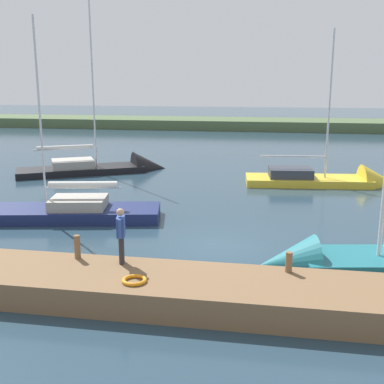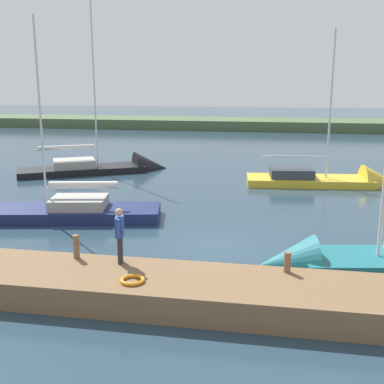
{
  "view_description": "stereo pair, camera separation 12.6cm",
  "coord_description": "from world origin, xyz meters",
  "px_view_note": "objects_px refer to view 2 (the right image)",
  "views": [
    {
      "loc": [
        -1.91,
        16.36,
        5.91
      ],
      "look_at": [
        1.31,
        -2.45,
        1.46
      ],
      "focal_mm": 44.3,
      "sensor_mm": 36.0,
      "label": 1
    },
    {
      "loc": [
        -2.04,
        16.34,
        5.91
      ],
      "look_at": [
        1.31,
        -2.45,
        1.46
      ],
      "focal_mm": 44.3,
      "sensor_mm": 36.0,
      "label": 2
    }
  ],
  "objects_px": {
    "life_ring_buoy": "(132,280)",
    "sailboat_far_left": "(338,184)",
    "mooring_post_far": "(287,262)",
    "sailboat_behind_pier": "(354,264)",
    "mooring_post_near": "(76,247)",
    "sailboat_outer_mooring": "(111,170)",
    "person_on_dock": "(120,232)",
    "sailboat_far_right": "(36,217)"
  },
  "relations": [
    {
      "from": "sailboat_outer_mooring",
      "to": "sailboat_far_left",
      "type": "xyz_separation_m",
      "value": [
        -14.59,
        1.73,
        -0.03
      ]
    },
    {
      "from": "life_ring_buoy",
      "to": "sailboat_far_right",
      "type": "height_order",
      "value": "sailboat_far_right"
    },
    {
      "from": "sailboat_outer_mooring",
      "to": "sailboat_behind_pier",
      "type": "height_order",
      "value": "sailboat_outer_mooring"
    },
    {
      "from": "sailboat_far_right",
      "to": "sailboat_behind_pier",
      "type": "xyz_separation_m",
      "value": [
        -12.97,
        3.38,
        0.03
      ]
    },
    {
      "from": "mooring_post_near",
      "to": "person_on_dock",
      "type": "height_order",
      "value": "person_on_dock"
    },
    {
      "from": "person_on_dock",
      "to": "sailboat_behind_pier",
      "type": "bearing_deg",
      "value": 8.56
    },
    {
      "from": "sailboat_far_left",
      "to": "sailboat_far_right",
      "type": "relative_size",
      "value": 1.03
    },
    {
      "from": "mooring_post_far",
      "to": "sailboat_behind_pier",
      "type": "height_order",
      "value": "sailboat_behind_pier"
    },
    {
      "from": "mooring_post_far",
      "to": "sailboat_far_left",
      "type": "relative_size",
      "value": 0.06
    },
    {
      "from": "mooring_post_near",
      "to": "sailboat_far_right",
      "type": "height_order",
      "value": "sailboat_far_right"
    },
    {
      "from": "life_ring_buoy",
      "to": "sailboat_outer_mooring",
      "type": "bearing_deg",
      "value": -68.74
    },
    {
      "from": "sailboat_behind_pier",
      "to": "mooring_post_far",
      "type": "bearing_deg",
      "value": 39.86
    },
    {
      "from": "sailboat_outer_mooring",
      "to": "person_on_dock",
      "type": "xyz_separation_m",
      "value": [
        -6.59,
        17.6,
        1.6
      ]
    },
    {
      "from": "sailboat_outer_mooring",
      "to": "life_ring_buoy",
      "type": "bearing_deg",
      "value": -97.02
    },
    {
      "from": "mooring_post_near",
      "to": "sailboat_outer_mooring",
      "type": "xyz_separation_m",
      "value": [
        5.17,
        -17.45,
        -1.01
      ]
    },
    {
      "from": "mooring_post_near",
      "to": "life_ring_buoy",
      "type": "distance_m",
      "value": 2.59
    },
    {
      "from": "mooring_post_near",
      "to": "sailboat_far_right",
      "type": "bearing_deg",
      "value": -52.74
    },
    {
      "from": "sailboat_outer_mooring",
      "to": "person_on_dock",
      "type": "bearing_deg",
      "value": -97.75
    },
    {
      "from": "life_ring_buoy",
      "to": "person_on_dock",
      "type": "xyz_separation_m",
      "value": [
        0.74,
        -1.25,
        0.89
      ]
    },
    {
      "from": "sailboat_far_left",
      "to": "sailboat_far_right",
      "type": "xyz_separation_m",
      "value": [
        13.99,
        9.71,
        0.02
      ]
    },
    {
      "from": "life_ring_buoy",
      "to": "sailboat_far_left",
      "type": "height_order",
      "value": "sailboat_far_left"
    },
    {
      "from": "sailboat_far_right",
      "to": "mooring_post_near",
      "type": "bearing_deg",
      "value": 116.52
    },
    {
      "from": "life_ring_buoy",
      "to": "sailboat_far_left",
      "type": "xyz_separation_m",
      "value": [
        -7.25,
        -17.12,
        -0.74
      ]
    },
    {
      "from": "life_ring_buoy",
      "to": "mooring_post_far",
      "type": "bearing_deg",
      "value": -160.92
    },
    {
      "from": "life_ring_buoy",
      "to": "sailboat_behind_pier",
      "type": "height_order",
      "value": "sailboat_behind_pier"
    },
    {
      "from": "sailboat_behind_pier",
      "to": "life_ring_buoy",
      "type": "bearing_deg",
      "value": 22.73
    },
    {
      "from": "mooring_post_far",
      "to": "sailboat_outer_mooring",
      "type": "bearing_deg",
      "value": -56.95
    },
    {
      "from": "sailboat_far_left",
      "to": "person_on_dock",
      "type": "height_order",
      "value": "sailboat_far_left"
    },
    {
      "from": "mooring_post_near",
      "to": "sailboat_far_left",
      "type": "xyz_separation_m",
      "value": [
        -9.42,
        -15.72,
        -1.05
      ]
    },
    {
      "from": "sailboat_far_left",
      "to": "mooring_post_near",
      "type": "bearing_deg",
      "value": -126.48
    },
    {
      "from": "mooring_post_near",
      "to": "sailboat_behind_pier",
      "type": "height_order",
      "value": "sailboat_behind_pier"
    },
    {
      "from": "mooring_post_near",
      "to": "sailboat_behind_pier",
      "type": "distance_m",
      "value": 8.86
    },
    {
      "from": "life_ring_buoy",
      "to": "sailboat_far_left",
      "type": "distance_m",
      "value": 18.6
    },
    {
      "from": "mooring_post_near",
      "to": "life_ring_buoy",
      "type": "bearing_deg",
      "value": 147.25
    },
    {
      "from": "mooring_post_near",
      "to": "sailboat_far_left",
      "type": "height_order",
      "value": "sailboat_far_left"
    },
    {
      "from": "mooring_post_near",
      "to": "person_on_dock",
      "type": "relative_size",
      "value": 0.43
    },
    {
      "from": "mooring_post_near",
      "to": "sailboat_outer_mooring",
      "type": "relative_size",
      "value": 0.06
    },
    {
      "from": "mooring_post_far",
      "to": "sailboat_outer_mooring",
      "type": "relative_size",
      "value": 0.05
    },
    {
      "from": "sailboat_far_left",
      "to": "sailboat_behind_pier",
      "type": "xyz_separation_m",
      "value": [
        1.02,
        13.1,
        0.04
      ]
    },
    {
      "from": "sailboat_outer_mooring",
      "to": "sailboat_far_right",
      "type": "distance_m",
      "value": 11.46
    },
    {
      "from": "mooring_post_far",
      "to": "sailboat_behind_pier",
      "type": "relative_size",
      "value": 0.07
    },
    {
      "from": "person_on_dock",
      "to": "sailboat_far_left",
      "type": "bearing_deg",
      "value": 50.13
    }
  ]
}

